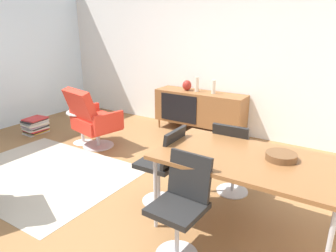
# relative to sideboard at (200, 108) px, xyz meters

# --- Properties ---
(ground_plane) EXTENTS (8.32, 8.32, 0.00)m
(ground_plane) POSITION_rel_sideboard_xyz_m (0.02, -2.30, -0.44)
(ground_plane) COLOR olive
(wall_back) EXTENTS (6.80, 0.12, 2.80)m
(wall_back) POSITION_rel_sideboard_xyz_m (0.02, 0.30, 0.96)
(wall_back) COLOR white
(wall_back) RESTS_ON ground_plane
(sideboard) EXTENTS (1.60, 0.45, 0.72)m
(sideboard) POSITION_rel_sideboard_xyz_m (0.00, 0.00, 0.00)
(sideboard) COLOR brown
(sideboard) RESTS_ON ground_plane
(vase_cobalt) EXTENTS (0.16, 0.16, 0.18)m
(vase_cobalt) POSITION_rel_sideboard_xyz_m (-0.26, 0.00, 0.37)
(vase_cobalt) COLOR maroon
(vase_cobalt) RESTS_ON sideboard
(vase_sculptural_dark) EXTENTS (0.07, 0.07, 0.23)m
(vase_sculptural_dark) POSITION_rel_sideboard_xyz_m (0.24, 0.00, 0.39)
(vase_sculptural_dark) COLOR beige
(vase_sculptural_dark) RESTS_ON sideboard
(vase_ceramic_small) EXTENTS (0.07, 0.07, 0.25)m
(vase_ceramic_small) POSITION_rel_sideboard_xyz_m (-0.07, 0.00, 0.41)
(vase_ceramic_small) COLOR beige
(vase_ceramic_small) RESTS_ON sideboard
(dining_table) EXTENTS (1.60, 0.90, 0.74)m
(dining_table) POSITION_rel_sideboard_xyz_m (1.63, -2.27, 0.26)
(dining_table) COLOR brown
(dining_table) RESTS_ON ground_plane
(wooden_bowl_on_table) EXTENTS (0.26, 0.26, 0.06)m
(wooden_bowl_on_table) POSITION_rel_sideboard_xyz_m (1.87, -2.17, 0.33)
(wooden_bowl_on_table) COLOR brown
(wooden_bowl_on_table) RESTS_ON dining_table
(dining_chair_front_left) EXTENTS (0.42, 0.44, 0.86)m
(dining_chair_front_left) POSITION_rel_sideboard_xyz_m (1.28, -2.83, 0.03)
(dining_chair_front_left) COLOR black
(dining_chair_front_left) RESTS_ON ground_plane
(dining_chair_back_left) EXTENTS (0.41, 0.44, 0.86)m
(dining_chair_back_left) POSITION_rel_sideboard_xyz_m (1.28, -1.71, 0.03)
(dining_chair_back_left) COLOR black
(dining_chair_back_left) RESTS_ON ground_plane
(dining_chair_near_window) EXTENTS (0.43, 0.41, 0.86)m
(dining_chair_near_window) POSITION_rel_sideboard_xyz_m (0.74, -2.27, 0.03)
(dining_chair_near_window) COLOR black
(dining_chair_near_window) RESTS_ON ground_plane
(lounge_chair_red) EXTENTS (0.82, 0.77, 0.95)m
(lounge_chair_red) POSITION_rel_sideboard_xyz_m (-1.04, -1.52, 0.03)
(lounge_chair_red) COLOR red
(lounge_chair_red) RESTS_ON ground_plane
(side_table_round) EXTENTS (0.44, 0.44, 0.52)m
(side_table_round) POSITION_rel_sideboard_xyz_m (-1.35, -1.47, -0.12)
(side_table_round) COLOR white
(side_table_round) RESTS_ON ground_plane
(fruit_bowl) EXTENTS (0.20, 0.20, 0.11)m
(fruit_bowl) POSITION_rel_sideboard_xyz_m (-1.35, -1.47, 0.12)
(fruit_bowl) COLOR #262628
(fruit_bowl) RESTS_ON side_table_round
(magazine_stack) EXTENTS (0.33, 0.41, 0.27)m
(magazine_stack) POSITION_rel_sideboard_xyz_m (-2.38, -1.60, -0.30)
(magazine_stack) COLOR #B2B2B7
(magazine_stack) RESTS_ON ground_plane
(area_rug) EXTENTS (2.20, 1.70, 0.01)m
(area_rug) POSITION_rel_sideboard_xyz_m (-0.95, -2.54, -0.44)
(area_rug) COLOR #B7AD99
(area_rug) RESTS_ON ground_plane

